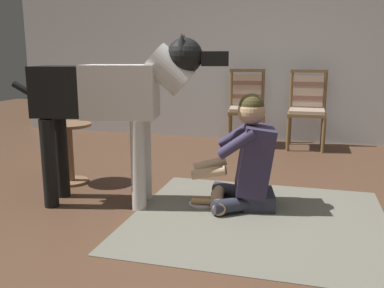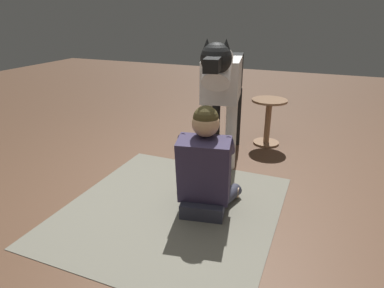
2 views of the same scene
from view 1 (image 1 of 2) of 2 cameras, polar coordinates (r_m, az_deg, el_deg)
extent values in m
plane|color=brown|center=(3.02, 4.52, -10.81)|extent=(14.05, 14.05, 0.00)
cube|color=#B6B6B8|center=(5.94, 10.66, 13.02)|extent=(7.56, 0.10, 2.60)
cube|color=slate|center=(3.15, 8.76, -9.84)|extent=(1.80, 1.69, 0.01)
cylinder|color=brown|center=(5.38, 9.44, 1.53)|extent=(0.04, 0.04, 0.42)
cylinder|color=brown|center=(5.38, 5.01, 1.65)|extent=(0.04, 0.04, 0.42)
cylinder|color=brown|center=(5.79, 9.32, 2.27)|extent=(0.04, 0.04, 0.42)
cylinder|color=brown|center=(5.79, 5.20, 2.38)|extent=(0.04, 0.04, 0.42)
cube|color=brown|center=(5.55, 7.30, 4.31)|extent=(0.52, 0.52, 0.04)
cube|color=tan|center=(5.54, 7.31, 4.70)|extent=(0.48, 0.48, 0.04)
cylinder|color=brown|center=(5.73, 9.49, 7.30)|extent=(0.04, 0.04, 0.52)
cylinder|color=brown|center=(5.73, 5.29, 7.41)|extent=(0.04, 0.04, 0.52)
cube|color=brown|center=(5.71, 7.46, 9.76)|extent=(0.46, 0.11, 0.04)
cube|color=tan|center=(5.72, 7.39, 7.26)|extent=(0.38, 0.10, 0.40)
cube|color=brown|center=(5.72, 7.41, 8.15)|extent=(0.39, 0.11, 0.06)
cube|color=brown|center=(5.73, 7.36, 6.37)|extent=(0.39, 0.11, 0.06)
cylinder|color=brown|center=(5.33, 17.22, 1.05)|extent=(0.04, 0.04, 0.42)
cylinder|color=brown|center=(5.33, 12.75, 1.30)|extent=(0.04, 0.04, 0.42)
cylinder|color=brown|center=(5.74, 17.10, 1.81)|extent=(0.04, 0.04, 0.42)
cylinder|color=brown|center=(5.74, 12.95, 2.03)|extent=(0.04, 0.04, 0.42)
cube|color=brown|center=(5.49, 15.14, 3.92)|extent=(0.46, 0.46, 0.04)
cube|color=tan|center=(5.49, 15.16, 4.31)|extent=(0.42, 0.42, 0.04)
cylinder|color=brown|center=(5.67, 17.42, 6.88)|extent=(0.04, 0.04, 0.52)
cylinder|color=brown|center=(5.67, 13.19, 7.11)|extent=(0.04, 0.04, 0.52)
cube|color=brown|center=(5.66, 15.44, 9.42)|extent=(0.46, 0.04, 0.04)
cube|color=tan|center=(5.67, 15.30, 6.90)|extent=(0.38, 0.05, 0.40)
cube|color=brown|center=(5.66, 15.35, 7.79)|extent=(0.39, 0.06, 0.06)
cube|color=brown|center=(5.68, 15.25, 6.00)|extent=(0.39, 0.06, 0.06)
cube|color=#2F3140|center=(3.38, 8.81, -7.28)|extent=(0.30, 0.38, 0.12)
cylinder|color=#2F3140|center=(3.23, 6.16, -8.07)|extent=(0.39, 0.32, 0.11)
cylinder|color=#D6AC7E|center=(3.29, 3.49, -7.72)|extent=(0.18, 0.37, 0.09)
cylinder|color=#2F3140|center=(3.52, 6.02, -6.35)|extent=(0.41, 0.20, 0.11)
cylinder|color=#D6AC7E|center=(3.45, 3.54, -6.77)|extent=(0.13, 0.37, 0.09)
cube|color=#342C4A|center=(3.29, 8.39, -2.03)|extent=(0.36, 0.45, 0.54)
cylinder|color=#342C4A|center=(3.08, 6.00, 0.01)|extent=(0.30, 0.13, 0.24)
cylinder|color=#D6AC7E|center=(3.18, 2.28, -3.86)|extent=(0.27, 0.08, 0.12)
cylinder|color=#342C4A|center=(3.42, 5.85, 1.22)|extent=(0.30, 0.13, 0.24)
cylinder|color=#D6AC7E|center=(3.43, 2.44, -2.73)|extent=(0.28, 0.16, 0.12)
sphere|color=#D6AC7E|center=(3.22, 7.97, 4.37)|extent=(0.21, 0.21, 0.21)
sphere|color=#473E20|center=(3.22, 7.99, 5.02)|extent=(0.19, 0.19, 0.19)
cylinder|color=silver|center=(3.47, -6.41, -1.83)|extent=(0.11, 0.11, 0.69)
cylinder|color=silver|center=(3.24, -7.22, -2.87)|extent=(0.11, 0.11, 0.69)
cylinder|color=black|center=(3.66, -17.12, -1.56)|extent=(0.11, 0.11, 0.69)
cylinder|color=black|center=(3.44, -18.62, -2.52)|extent=(0.11, 0.11, 0.69)
cube|color=silver|center=(3.30, -9.54, 6.96)|extent=(0.60, 0.45, 0.40)
cube|color=black|center=(3.42, -16.43, 6.82)|extent=(0.53, 0.42, 0.38)
cylinder|color=silver|center=(3.22, -3.09, 9.89)|extent=(0.44, 0.32, 0.39)
sphere|color=black|center=(3.20, -0.99, 11.74)|extent=(0.27, 0.27, 0.27)
cube|color=black|center=(3.19, 3.10, 11.36)|extent=(0.22, 0.16, 0.11)
cone|color=black|center=(3.28, -1.10, 13.49)|extent=(0.11, 0.11, 0.12)
cone|color=black|center=(3.12, -1.38, 13.57)|extent=(0.11, 0.11, 0.12)
cylinder|color=black|center=(3.52, -20.31, 6.05)|extent=(0.36, 0.12, 0.23)
cylinder|color=silver|center=(3.40, 1.36, -8.05)|extent=(0.21, 0.21, 0.01)
cylinder|color=tan|center=(3.37, 1.31, -7.69)|extent=(0.16, 0.06, 0.05)
cylinder|color=tan|center=(3.41, 1.41, -7.45)|extent=(0.16, 0.06, 0.05)
cylinder|color=brown|center=(3.38, 1.36, -7.46)|extent=(0.17, 0.05, 0.04)
cylinder|color=#896345|center=(4.05, -16.09, -1.40)|extent=(0.07, 0.07, 0.53)
cylinder|color=#896345|center=(4.11, -15.89, -4.83)|extent=(0.31, 0.31, 0.02)
cylinder|color=#896345|center=(4.00, -16.32, 2.48)|extent=(0.42, 0.42, 0.02)
camera|label=2|loc=(4.41, 41.49, 13.83)|focal=31.64mm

